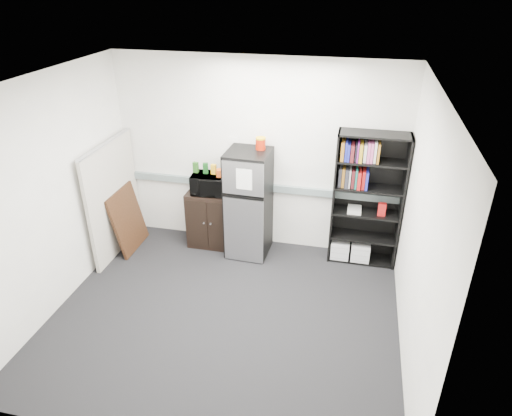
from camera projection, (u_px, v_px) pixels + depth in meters
The scene contains 18 objects.
floor at pixel (225, 315), 5.40m from camera, with size 4.00×4.00×0.00m, color black.
wall_back at pixel (257, 156), 6.29m from camera, with size 4.00×0.02×2.70m, color silver.
wall_right at pixel (420, 237), 4.38m from camera, with size 0.02×3.50×2.70m, color silver.
wall_left at pixel (52, 196), 5.17m from camera, with size 0.02×3.50×2.70m, color silver.
ceiling at pixel (216, 85), 4.15m from camera, with size 4.00×3.50×0.02m, color white.
electrical_raceway at pixel (257, 187), 6.47m from camera, with size 3.92×0.05×0.10m, color slate.
wall_note at pixel (233, 141), 6.26m from camera, with size 0.14×0.00×0.10m, color white.
bookshelf at pixel (366, 197), 6.01m from camera, with size 0.90×0.34×1.85m.
cubicle_partition at pixel (114, 198), 6.34m from camera, with size 0.06×1.30×1.62m.
cabinet at pixel (212, 219), 6.63m from camera, with size 0.67×0.45×0.84m.
microwave at pixel (210, 184), 6.35m from camera, with size 0.51×0.34×0.28m, color black.
snack_box_a at pixel (196, 167), 6.33m from camera, with size 0.07×0.05×0.15m, color #205016.
snack_box_b at pixel (206, 168), 6.30m from camera, with size 0.07×0.05×0.15m, color #0D3B11.
snack_box_c at pixel (214, 169), 6.28m from camera, with size 0.07×0.05×0.14m, color gold.
snack_bag at pixel (223, 173), 6.21m from camera, with size 0.18×0.10×0.10m, color #DA4D15.
refrigerator at pixel (248, 204), 6.29m from camera, with size 0.59×0.62×1.53m.
coffee_can at pixel (261, 143), 5.98m from camera, with size 0.13×0.13×0.18m.
framed_poster at pixel (128, 219), 6.53m from camera, with size 0.23×0.71×0.90m.
Camera 1 is at (1.29, -4.02, 3.62)m, focal length 32.00 mm.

